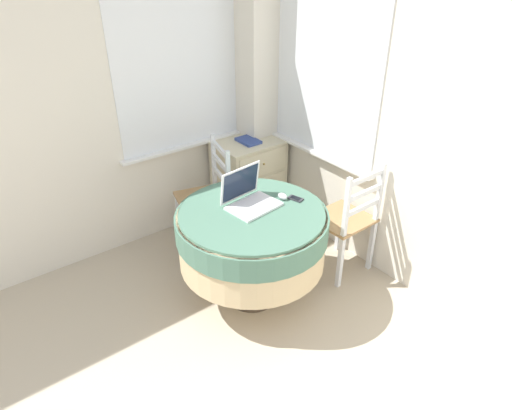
% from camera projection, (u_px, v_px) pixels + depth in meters
% --- Properties ---
extents(corner_room_shell, '(4.66, 5.05, 2.55)m').
position_uv_depth(corner_room_shell, '(249.00, 130.00, 2.86)').
color(corner_room_shell, silver).
rests_on(corner_room_shell, ground_plane).
extents(round_dining_table, '(1.04, 1.04, 0.74)m').
position_uv_depth(round_dining_table, '(252.00, 234.00, 3.14)').
color(round_dining_table, '#4C3D2D').
rests_on(round_dining_table, ground_plane).
extents(laptop, '(0.37, 0.31, 0.26)m').
position_uv_depth(laptop, '(249.00, 198.00, 3.09)').
color(laptop, white).
rests_on(laptop, round_dining_table).
extents(computer_mouse, '(0.05, 0.08, 0.04)m').
position_uv_depth(computer_mouse, '(283.00, 196.00, 3.18)').
color(computer_mouse, silver).
rests_on(computer_mouse, round_dining_table).
extents(cell_phone, '(0.08, 0.12, 0.01)m').
position_uv_depth(cell_phone, '(296.00, 199.00, 3.19)').
color(cell_phone, '#2D2D33').
rests_on(cell_phone, round_dining_table).
extents(dining_chair_near_back_window, '(0.49, 0.50, 0.93)m').
position_uv_depth(dining_chair_near_back_window, '(207.00, 198.00, 3.77)').
color(dining_chair_near_back_window, '#A87F51').
rests_on(dining_chair_near_back_window, ground_plane).
extents(dining_chair_near_right_window, '(0.42, 0.40, 0.93)m').
position_uv_depth(dining_chair_near_right_window, '(347.00, 221.00, 3.47)').
color(dining_chair_near_right_window, '#A87F51').
rests_on(dining_chair_near_right_window, ground_plane).
extents(corner_cabinet, '(0.60, 0.47, 0.76)m').
position_uv_depth(corner_cabinet, '(249.00, 179.00, 4.24)').
color(corner_cabinet, beige).
rests_on(corner_cabinet, ground_plane).
extents(book_on_cabinet, '(0.15, 0.21, 0.02)m').
position_uv_depth(book_on_cabinet, '(248.00, 141.00, 4.02)').
color(book_on_cabinet, '#33478C').
rests_on(book_on_cabinet, corner_cabinet).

